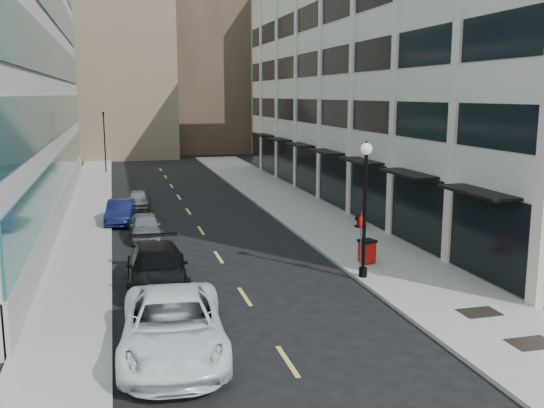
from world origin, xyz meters
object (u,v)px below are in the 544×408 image
car_white_van (173,326)px  car_grey_sedan (138,200)px  car_blue_sedan (120,212)px  car_silver_sedan (145,226)px  lamppost (365,198)px  urn_planter (359,220)px  traffic_signal (103,116)px  trash_bin (367,250)px  sign_post (361,235)px  car_black_pickup (157,268)px

car_white_van → car_grey_sedan: size_ratio=1.73×
car_blue_sedan → car_grey_sedan: (1.25, 4.41, -0.06)m
car_white_van → car_silver_sedan: size_ratio=1.60×
lamppost → urn_planter: lamppost is taller
traffic_signal → trash_bin: 39.38m
car_blue_sedan → trash_bin: car_blue_sedan is taller
car_white_van → trash_bin: (9.52, 7.47, -0.18)m
traffic_signal → sign_post: size_ratio=2.54×
car_black_pickup → car_silver_sedan: 8.79m
car_silver_sedan → urn_planter: 12.16m
sign_post → urn_planter: 9.63m
sign_post → urn_planter: bearing=47.3°
lamppost → urn_planter: size_ratio=8.37×
lamppost → car_grey_sedan: bearing=114.3°
car_blue_sedan → car_grey_sedan: 4.59m
car_blue_sedan → urn_planter: size_ratio=6.21×
car_white_van → lamppost: bearing=37.5°
car_grey_sedan → trash_bin: bearing=-56.4°
car_silver_sedan → car_white_van: bearing=-90.0°
lamppost → urn_planter: bearing=68.3°
car_silver_sedan → trash_bin: car_silver_sedan is taller
car_black_pickup → trash_bin: (9.52, 0.87, -0.12)m
lamppost → sign_post: size_ratio=2.11×
traffic_signal → car_silver_sedan: size_ratio=1.69×
car_silver_sedan → trash_bin: size_ratio=3.79×
car_blue_sedan → sign_post: size_ratio=1.56×
car_black_pickup → sign_post: size_ratio=2.14×
traffic_signal → lamppost: bearing=-74.6°
car_grey_sedan → car_white_van: bearing=-85.8°
car_silver_sedan → lamppost: lamppost is taller
trash_bin → car_grey_sedan: bearing=103.3°
car_silver_sedan → urn_planter: size_ratio=5.97×
car_silver_sedan → car_blue_sedan: size_ratio=0.96×
car_black_pickup → sign_post: (8.50, -0.77, 1.03)m
car_grey_sedan → urn_planter: (12.14, -9.72, -0.08)m
car_blue_sedan → car_white_van: bearing=-79.8°
trash_bin → car_white_van: bearing=-158.0°
car_grey_sedan → car_blue_sedan: bearing=-101.6°
traffic_signal → car_grey_sedan: 21.08m
trash_bin → car_silver_sedan: bearing=124.1°
traffic_signal → lamppost: (10.80, -39.18, -2.17)m
car_grey_sedan → traffic_signal: bearing=100.7°
traffic_signal → car_white_van: bearing=-87.1°
car_white_van → sign_post: 10.35m
car_grey_sedan → lamppost: size_ratio=0.66×
car_white_van → trash_bin: size_ratio=6.07×
traffic_signal → car_black_pickup: size_ratio=1.19×
car_white_van → sign_post: bearing=38.9°
car_white_van → trash_bin: 12.10m
car_silver_sedan → car_grey_sedan: 8.98m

